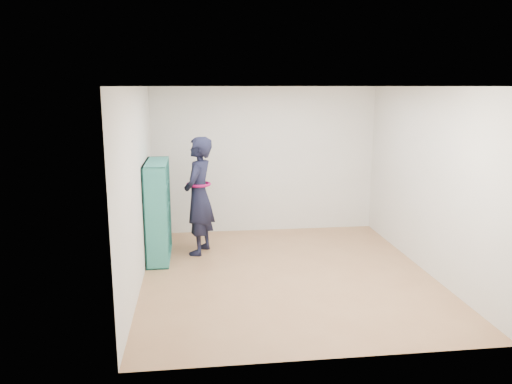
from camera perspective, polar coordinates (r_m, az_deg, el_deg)
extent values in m
plane|color=#9C6C47|center=(7.15, 3.53, -9.37)|extent=(4.50, 4.50, 0.00)
plane|color=white|center=(6.66, 3.82, 11.96)|extent=(4.50, 4.50, 0.00)
cube|color=silver|center=(6.71, -13.36, 0.49)|extent=(0.02, 4.50, 2.60)
cube|color=silver|center=(7.42, 19.04, 1.23)|extent=(0.02, 4.50, 2.60)
cube|color=silver|center=(8.97, 1.01, 3.66)|extent=(4.00, 0.02, 2.60)
cube|color=silver|center=(4.65, 8.80, -4.40)|extent=(4.00, 0.02, 2.60)
cube|color=teal|center=(7.21, -11.44, -3.12)|extent=(0.33, 0.02, 1.50)
cube|color=teal|center=(8.28, -10.88, -1.14)|extent=(0.33, 0.02, 1.50)
cube|color=teal|center=(7.95, -10.92, -7.23)|extent=(0.33, 1.13, 0.02)
cube|color=teal|center=(7.60, -11.36, 3.35)|extent=(0.33, 1.13, 0.02)
cube|color=teal|center=(7.76, -12.26, -2.08)|extent=(0.02, 1.13, 1.50)
cube|color=teal|center=(7.57, -11.23, -2.39)|extent=(0.30, 0.02, 1.45)
cube|color=teal|center=(7.92, -11.05, -1.74)|extent=(0.30, 0.02, 1.45)
cube|color=teal|center=(7.84, -11.03, -4.64)|extent=(0.30, 1.08, 0.02)
cube|color=teal|center=(7.74, -11.14, -2.06)|extent=(0.30, 1.08, 0.02)
cube|color=teal|center=(7.67, -11.25, 0.58)|extent=(0.30, 1.08, 0.02)
cube|color=beige|center=(7.59, -10.97, -7.77)|extent=(0.21, 0.13, 0.05)
cube|color=black|center=(7.40, -11.07, -4.49)|extent=(0.17, 0.15, 0.26)
cube|color=maroon|center=(7.32, -11.17, -2.04)|extent=(0.17, 0.15, 0.19)
cube|color=silver|center=(7.30, -11.31, 0.31)|extent=(0.21, 0.13, 0.05)
cube|color=navy|center=(7.86, -10.78, -6.54)|extent=(0.17, 0.15, 0.19)
cube|color=brown|center=(7.74, -10.90, -3.67)|extent=(0.17, 0.15, 0.28)
cube|color=#BFB28C|center=(7.73, -11.02, -1.70)|extent=(0.21, 0.13, 0.08)
cube|color=#26594C|center=(7.59, -11.11, 1.42)|extent=(0.17, 0.15, 0.22)
cube|color=beige|center=(8.19, -10.63, -5.50)|extent=(0.17, 0.15, 0.26)
cube|color=black|center=(8.17, -10.75, -3.67)|extent=(0.21, 0.13, 0.05)
cube|color=maroon|center=(8.01, -10.83, -0.61)|extent=(0.17, 0.15, 0.24)
cube|color=silver|center=(7.94, -10.94, 2.06)|extent=(0.17, 0.15, 0.27)
imported|color=black|center=(7.82, -6.55, -0.46)|extent=(0.65, 0.78, 1.85)
torus|color=#970B4D|center=(7.78, -6.58, 0.89)|extent=(0.49, 0.49, 0.04)
cube|color=silver|center=(7.91, -7.33, 0.57)|extent=(0.04, 0.10, 0.14)
cube|color=black|center=(7.91, -7.33, 0.57)|extent=(0.04, 0.09, 0.13)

